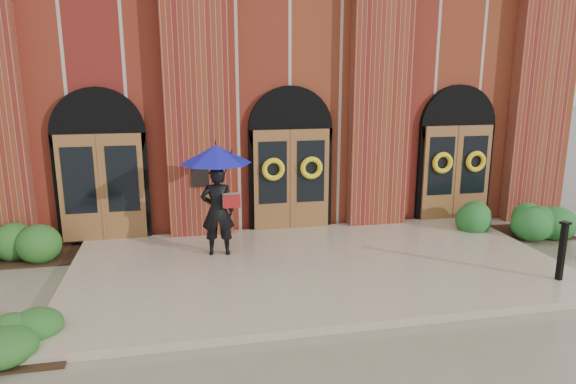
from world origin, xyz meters
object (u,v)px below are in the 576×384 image
object	(u,v)px
man_with_umbrella	(217,179)
hedge_wall_right	(504,220)
metal_post	(562,250)
hedge_wall_left	(18,241)

from	to	relation	value
man_with_umbrella	hedge_wall_right	distance (m)	7.30
metal_post	hedge_wall_right	distance (m)	3.24
hedge_wall_left	hedge_wall_right	size ratio (longest dim) A/B	1.02
hedge_wall_left	hedge_wall_right	bearing A→B (deg)	-3.59
man_with_umbrella	metal_post	world-z (taller)	man_with_umbrella
man_with_umbrella	hedge_wall_right	bearing A→B (deg)	-170.40
man_with_umbrella	metal_post	distance (m)	6.91
hedge_wall_right	metal_post	bearing A→B (deg)	-106.24
hedge_wall_left	metal_post	bearing A→B (deg)	-19.83
metal_post	hedge_wall_left	world-z (taller)	metal_post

